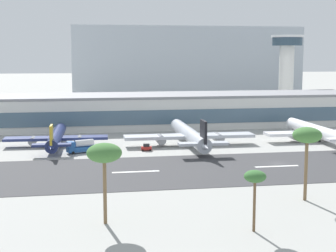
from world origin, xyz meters
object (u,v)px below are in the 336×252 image
(airliner_navy_tail_gate_2, at_px, (319,132))
(service_baggage_tug_0, at_px, (146,147))
(terminal_building, at_px, (169,110))
(palm_tree_2, at_px, (255,178))
(airliner_gold_tail_gate_0, at_px, (56,138))
(distant_hotel_block, at_px, (186,65))
(control_tower, at_px, (287,63))
(service_fuel_truck_1, at_px, (81,146))
(airliner_black_tail_gate_1, at_px, (190,135))
(palm_tree_1, at_px, (104,154))
(palm_tree_0, at_px, (307,137))

(airliner_navy_tail_gate_2, height_order, service_baggage_tug_0, airliner_navy_tail_gate_2)
(terminal_building, bearing_deg, palm_tree_2, -93.53)
(service_baggage_tug_0, bearing_deg, airliner_navy_tail_gate_2, 11.54)
(palm_tree_2, bearing_deg, airliner_gold_tail_gate_0, 112.45)
(terminal_building, bearing_deg, distant_hotel_block, 74.37)
(control_tower, bearing_deg, airliner_navy_tail_gate_2, -105.91)
(airliner_gold_tail_gate_0, distance_m, airliner_navy_tail_gate_2, 88.19)
(service_fuel_truck_1, height_order, palm_tree_2, palm_tree_2)
(control_tower, relative_size, airliner_black_tail_gate_1, 0.77)
(airliner_black_tail_gate_1, height_order, service_fuel_truck_1, airliner_black_tail_gate_1)
(palm_tree_1, bearing_deg, service_baggage_tug_0, 76.64)
(distant_hotel_block, relative_size, service_fuel_truck_1, 15.67)
(palm_tree_0, bearing_deg, terminal_building, 94.31)
(airliner_black_tail_gate_1, relative_size, palm_tree_1, 3.58)
(palm_tree_0, bearing_deg, palm_tree_1, -169.23)
(distant_hotel_block, xyz_separation_m, service_fuel_truck_1, (-65.34, -157.09, -21.03))
(distant_hotel_block, height_order, service_fuel_truck_1, distant_hotel_block)
(palm_tree_1, bearing_deg, terminal_building, 75.01)
(control_tower, height_order, service_fuel_truck_1, control_tower)
(control_tower, xyz_separation_m, airliner_navy_tail_gate_2, (-26.98, -94.67, -21.83))
(terminal_building, distance_m, distant_hotel_block, 108.65)
(control_tower, bearing_deg, service_fuel_truck_1, -136.69)
(control_tower, height_order, airliner_black_tail_gate_1, control_tower)
(airliner_black_tail_gate_1, height_order, service_baggage_tug_0, airliner_black_tail_gate_1)
(terminal_building, distance_m, airliner_gold_tail_gate_0, 60.90)
(service_fuel_truck_1, distance_m, palm_tree_2, 81.20)
(palm_tree_0, distance_m, palm_tree_1, 41.68)
(airliner_black_tail_gate_1, xyz_separation_m, service_fuel_truck_1, (-35.08, -5.97, -1.40))
(control_tower, bearing_deg, palm_tree_1, -121.50)
(terminal_building, relative_size, palm_tree_2, 15.25)
(airliner_navy_tail_gate_2, bearing_deg, terminal_building, 42.76)
(palm_tree_2, bearing_deg, terminal_building, 86.47)
(service_fuel_truck_1, bearing_deg, distant_hotel_block, -133.92)
(control_tower, distance_m, airliner_gold_tail_gate_0, 147.20)
(control_tower, relative_size, palm_tree_2, 3.75)
(control_tower, bearing_deg, palm_tree_0, -111.19)
(control_tower, distance_m, service_fuel_truck_1, 149.15)
(palm_tree_1, bearing_deg, control_tower, 58.50)
(airliner_navy_tail_gate_2, bearing_deg, palm_tree_1, 133.97)
(palm_tree_1, bearing_deg, palm_tree_0, 10.77)
(airliner_black_tail_gate_1, height_order, palm_tree_0, palm_tree_0)
(airliner_navy_tail_gate_2, height_order, palm_tree_0, palm_tree_0)
(palm_tree_0, bearing_deg, control_tower, 68.81)
(distant_hotel_block, distance_m, palm_tree_2, 236.13)
(control_tower, distance_m, palm_tree_0, 172.74)
(service_baggage_tug_0, bearing_deg, service_fuel_truck_1, -174.76)
(control_tower, bearing_deg, service_baggage_tug_0, -130.78)
(service_baggage_tug_0, bearing_deg, airliner_black_tail_gate_1, 27.19)
(airliner_gold_tail_gate_0, relative_size, palm_tree_1, 3.08)
(distant_hotel_block, bearing_deg, airliner_gold_tail_gate_0, -116.73)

